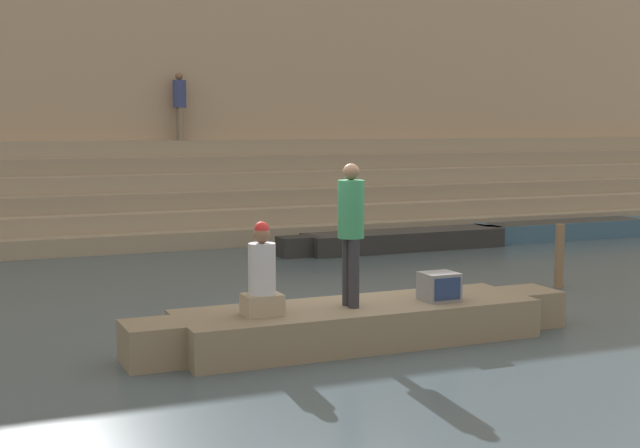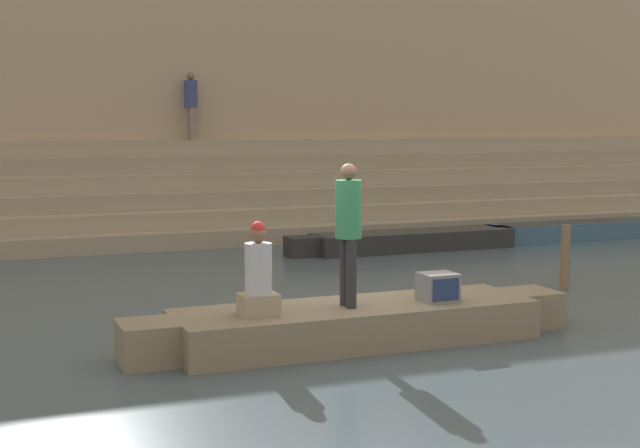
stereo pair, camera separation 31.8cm
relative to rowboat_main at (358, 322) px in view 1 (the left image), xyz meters
name	(u,v)px [view 1 (the left image)]	position (x,y,z in m)	size (l,w,h in m)	color
ground_plane	(346,328)	(0.20, 0.78, -0.26)	(120.00, 120.00, 0.00)	#3D4C56
ghat_steps	(163,204)	(0.20, 11.10, 0.59)	(36.00, 3.42, 2.35)	gray
back_wall	(143,60)	(0.20, 12.93, 4.12)	(34.20, 1.28, 8.82)	tan
rowboat_main	(358,322)	(0.00, 0.00, 0.00)	(5.91, 1.46, 0.49)	#756651
person_standing	(351,224)	(-0.13, -0.06, 1.26)	(0.33, 0.33, 1.78)	#28282D
person_rowing	(262,277)	(-1.31, -0.08, 0.69)	(0.46, 0.36, 1.12)	gray
tv_set	(439,286)	(1.08, -0.17, 0.41)	(0.45, 0.41, 0.36)	slate
moored_boat_shore	(404,240)	(4.63, 7.15, -0.04)	(5.88, 1.02, 0.42)	black
moored_boat_distant	(564,229)	(9.15, 7.35, -0.04)	(5.77, 1.02, 0.42)	#33516B
mooring_post	(559,256)	(4.77, 2.06, 0.28)	(0.16, 0.16, 1.08)	brown
person_on_steps	(180,101)	(0.90, 12.05, 3.06)	(0.33, 0.33, 1.69)	#756656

